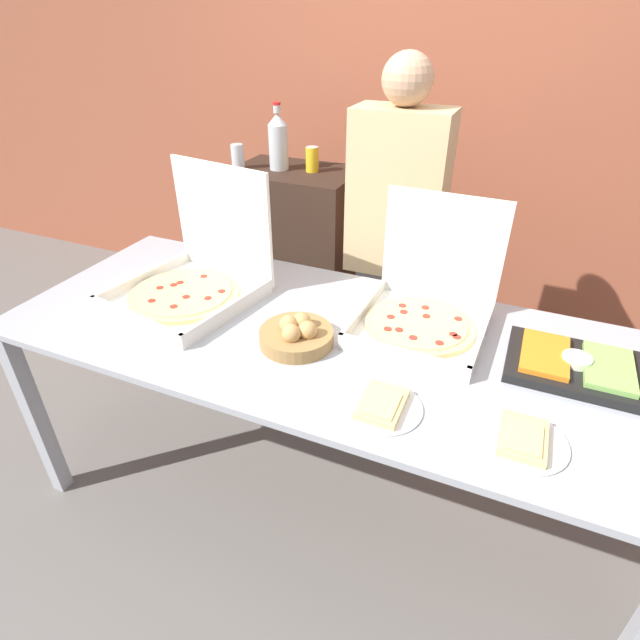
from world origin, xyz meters
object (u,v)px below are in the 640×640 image
(paper_plate_front_center, at_px, (382,405))
(soda_can_silver, at_px, (238,156))
(pizza_box_far_left, at_px, (425,306))
(paper_plate_front_right, at_px, (523,439))
(soda_can_colored, at_px, (312,159))
(pizza_box_near_left, at_px, (194,276))
(veggie_tray, at_px, (575,365))
(bread_basket, at_px, (297,335))
(person_guest_plaid, at_px, (393,253))
(soda_bottle, at_px, (278,141))

(paper_plate_front_center, xyz_separation_m, soda_can_silver, (-1.18, 1.21, 0.30))
(pizza_box_far_left, distance_m, soda_can_silver, 1.41)
(paper_plate_front_right, bearing_deg, soda_can_colored, 132.48)
(pizza_box_near_left, height_order, veggie_tray, pizza_box_near_left)
(paper_plate_front_right, distance_m, veggie_tray, 0.41)
(pizza_box_far_left, bearing_deg, bread_basket, -139.99)
(pizza_box_near_left, relative_size, veggie_tray, 1.41)
(pizza_box_near_left, bearing_deg, paper_plate_front_right, -4.65)
(paper_plate_front_center, xyz_separation_m, paper_plate_front_right, (0.38, 0.02, -0.00))
(paper_plate_front_center, xyz_separation_m, soda_can_colored, (-0.80, 1.31, 0.30))
(pizza_box_near_left, xyz_separation_m, soda_can_silver, (-0.31, 0.86, 0.23))
(paper_plate_front_right, distance_m, soda_can_colored, 1.77)
(paper_plate_front_center, xyz_separation_m, veggie_tray, (0.50, 0.41, 0.01))
(bread_basket, bearing_deg, pizza_box_far_left, 38.12)
(veggie_tray, bearing_deg, soda_can_colored, 145.30)
(paper_plate_front_right, height_order, bread_basket, bread_basket)
(paper_plate_front_right, distance_m, bread_basket, 0.76)
(veggie_tray, height_order, soda_can_colored, soda_can_colored)
(bread_basket, distance_m, person_guest_plaid, 0.80)
(paper_plate_front_right, bearing_deg, pizza_box_near_left, 165.49)
(paper_plate_front_right, xyz_separation_m, person_guest_plaid, (-0.64, 0.97, 0.01))
(paper_plate_front_center, xyz_separation_m, bread_basket, (-0.36, 0.20, 0.02))
(soda_bottle, bearing_deg, pizza_box_near_left, -83.58)
(paper_plate_front_center, bearing_deg, soda_can_colored, 121.50)
(soda_bottle, bearing_deg, paper_plate_front_center, -52.62)
(pizza_box_far_left, xyz_separation_m, soda_can_colored, (-0.81, 0.83, 0.24))
(paper_plate_front_center, distance_m, paper_plate_front_right, 0.38)
(bread_basket, bearing_deg, paper_plate_front_center, -28.55)
(soda_can_colored, bearing_deg, veggie_tray, -34.70)
(soda_bottle, bearing_deg, veggie_tray, -30.60)
(soda_can_colored, bearing_deg, bread_basket, -68.41)
(pizza_box_far_left, relative_size, veggie_tray, 1.15)
(soda_bottle, relative_size, person_guest_plaid, 0.19)
(paper_plate_front_right, distance_m, soda_can_silver, 1.98)
(paper_plate_front_center, xyz_separation_m, person_guest_plaid, (-0.26, 0.99, 0.01))
(paper_plate_front_center, relative_size, bread_basket, 0.92)
(soda_can_silver, height_order, soda_can_colored, same)
(paper_plate_front_right, bearing_deg, veggie_tray, 72.25)
(pizza_box_far_left, relative_size, soda_bottle, 1.42)
(pizza_box_far_left, distance_m, soda_can_colored, 1.18)
(pizza_box_near_left, height_order, soda_can_colored, pizza_box_near_left)
(bread_basket, relative_size, soda_can_colored, 2.03)
(pizza_box_far_left, relative_size, soda_can_silver, 3.75)
(paper_plate_front_center, height_order, veggie_tray, veggie_tray)
(person_guest_plaid, bearing_deg, soda_can_silver, -13.54)
(pizza_box_near_left, distance_m, person_guest_plaid, 0.89)
(soda_can_silver, bearing_deg, pizza_box_near_left, -70.39)
(paper_plate_front_center, bearing_deg, veggie_tray, 39.06)
(soda_can_colored, bearing_deg, pizza_box_near_left, -94.27)
(pizza_box_near_left, height_order, paper_plate_front_right, pizza_box_near_left)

